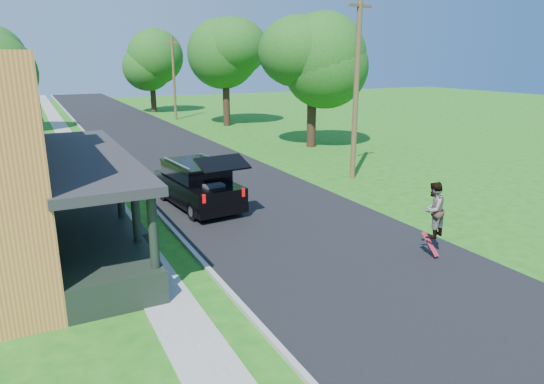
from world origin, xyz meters
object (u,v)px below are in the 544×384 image
tree_right_near (312,56)px  utility_pole_near (356,86)px  skateboarder (433,210)px  black_suv (198,184)px

tree_right_near → utility_pole_near: bearing=-107.8°
tree_right_near → utility_pole_near: 9.53m
skateboarder → utility_pole_near: bearing=-130.4°
black_suv → utility_pole_near: bearing=1.9°
skateboarder → tree_right_near: tree_right_near is taller
utility_pole_near → tree_right_near: bearing=57.1°
tree_right_near → utility_pole_near: size_ratio=1.06×
skateboarder → utility_pole_near: 10.78m
skateboarder → utility_pole_near: size_ratio=0.19×
skateboarder → tree_right_near: size_ratio=0.18×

